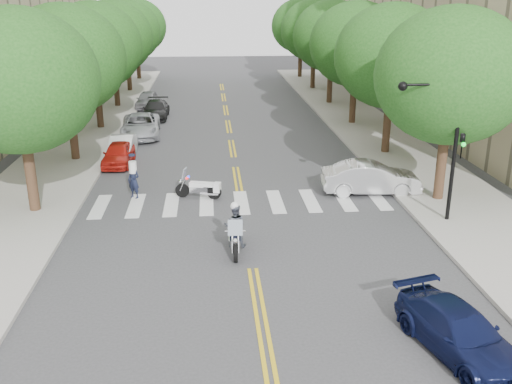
{
  "coord_description": "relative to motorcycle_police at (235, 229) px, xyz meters",
  "views": [
    {
      "loc": [
        -1.32,
        -17.3,
        8.8
      ],
      "look_at": [
        0.46,
        4.16,
        1.3
      ],
      "focal_mm": 40.0,
      "sensor_mm": 36.0,
      "label": 1
    }
  ],
  "objects": [
    {
      "name": "motorcycle_parked",
      "position": [
        -1.22,
        5.71,
        -0.36
      ],
      "size": [
        2.1,
        0.87,
        1.38
      ],
      "rotation": [
        0.0,
        0.0,
        1.31
      ],
      "color": "black",
      "rests_on": "ground"
    },
    {
      "name": "motorcycle_police",
      "position": [
        0.0,
        0.0,
        0.0
      ],
      "size": [
        0.8,
        2.33,
        1.89
      ],
      "rotation": [
        0.0,
        0.0,
        3.11
      ],
      "color": "black",
      "rests_on": "ground"
    },
    {
      "name": "tree_l_4",
      "position": [
        -8.29,
        36.48,
        4.71
      ],
      "size": [
        6.4,
        6.4,
        8.45
      ],
      "color": "#382316",
      "rests_on": "ground"
    },
    {
      "name": "parked_car_c",
      "position": [
        -5.26,
        17.98,
        -0.12
      ],
      "size": [
        2.74,
        5.36,
        1.45
      ],
      "primitive_type": "imported",
      "rotation": [
        0.0,
        0.0,
        0.07
      ],
      "color": "#A5A7AD",
      "rests_on": "ground"
    },
    {
      "name": "tree_r_2",
      "position": [
        9.31,
        20.48,
        4.71
      ],
      "size": [
        6.4,
        6.4,
        8.45
      ],
      "color": "#382316",
      "rests_on": "ground"
    },
    {
      "name": "tree_l_3",
      "position": [
        -8.29,
        28.48,
        4.71
      ],
      "size": [
        6.4,
        6.4,
        8.45
      ],
      "color": "#382316",
      "rests_on": "ground"
    },
    {
      "name": "sidewalk_left",
      "position": [
        -8.99,
        20.48,
        -0.77
      ],
      "size": [
        5.0,
        60.0,
        0.15
      ],
      "primitive_type": "cube",
      "color": "#9E9991",
      "rests_on": "ground"
    },
    {
      "name": "parked_car_b",
      "position": [
        -5.79,
        12.98,
        -0.23
      ],
      "size": [
        1.32,
        3.72,
        1.22
      ],
      "primitive_type": "imported",
      "rotation": [
        0.0,
        0.0,
        -0.01
      ],
      "color": "silver",
      "rests_on": "ground"
    },
    {
      "name": "tree_r_3",
      "position": [
        9.31,
        28.48,
        4.71
      ],
      "size": [
        6.4,
        6.4,
        8.45
      ],
      "color": "#382316",
      "rests_on": "ground"
    },
    {
      "name": "parked_car_e",
      "position": [
        -5.79,
        27.98,
        -0.17
      ],
      "size": [
        1.91,
        4.07,
        1.35
      ],
      "primitive_type": "imported",
      "rotation": [
        0.0,
        0.0,
        -0.08
      ],
      "color": "gray",
      "rests_on": "ground"
    },
    {
      "name": "parked_car_a",
      "position": [
        -5.77,
        11.48,
        -0.22
      ],
      "size": [
        1.59,
        3.68,
        1.24
      ],
      "primitive_type": "imported",
      "rotation": [
        0.0,
        0.0,
        -0.04
      ],
      "color": "red",
      "rests_on": "ground"
    },
    {
      "name": "tree_r_0",
      "position": [
        9.31,
        4.48,
        4.71
      ],
      "size": [
        6.4,
        6.4,
        8.45
      ],
      "color": "#382316",
      "rests_on": "ground"
    },
    {
      "name": "sedan_blue",
      "position": [
        5.44,
        -6.69,
        -0.24
      ],
      "size": [
        2.71,
        4.44,
        1.2
      ],
      "primitive_type": "imported",
      "rotation": [
        0.0,
        0.0,
        0.27
      ],
      "color": "#0D1336",
      "rests_on": "ground"
    },
    {
      "name": "tree_l_2",
      "position": [
        -8.29,
        20.48,
        4.71
      ],
      "size": [
        6.4,
        6.4,
        8.45
      ],
      "color": "#382316",
      "rests_on": "ground"
    },
    {
      "name": "tree_r_1",
      "position": [
        9.31,
        12.48,
        4.71
      ],
      "size": [
        6.4,
        6.4,
        8.45
      ],
      "color": "#382316",
      "rests_on": "ground"
    },
    {
      "name": "tree_l_1",
      "position": [
        -8.29,
        12.48,
        4.71
      ],
      "size": [
        6.4,
        6.4,
        8.45
      ],
      "color": "#382316",
      "rests_on": "ground"
    },
    {
      "name": "tree_l_5",
      "position": [
        -8.29,
        44.48,
        4.71
      ],
      "size": [
        6.4,
        6.4,
        8.45
      ],
      "color": "#382316",
      "rests_on": "ground"
    },
    {
      "name": "convertible",
      "position": [
        6.58,
        5.77,
        -0.1
      ],
      "size": [
        4.62,
        1.9,
        1.49
      ],
      "primitive_type": "imported",
      "rotation": [
        0.0,
        0.0,
        1.5
      ],
      "color": "silver",
      "rests_on": "ground"
    },
    {
      "name": "tree_r_4",
      "position": [
        9.31,
        36.48,
        4.71
      ],
      "size": [
        6.4,
        6.4,
        8.45
      ],
      "color": "#382316",
      "rests_on": "ground"
    },
    {
      "name": "officer_standing",
      "position": [
        -4.29,
        6.01,
        -0.01
      ],
      "size": [
        0.72,
        0.67,
        1.66
      ],
      "primitive_type": "imported",
      "rotation": [
        0.0,
        0.0,
        -0.6
      ],
      "color": "black",
      "rests_on": "ground"
    },
    {
      "name": "tree_l_0",
      "position": [
        -8.29,
        4.48,
        4.71
      ],
      "size": [
        6.4,
        6.4,
        8.45
      ],
      "color": "#382316",
      "rests_on": "ground"
    },
    {
      "name": "tree_r_5",
      "position": [
        9.31,
        44.48,
        4.71
      ],
      "size": [
        6.4,
        6.4,
        8.45
      ],
      "color": "#382316",
      "rests_on": "ground"
    },
    {
      "name": "ground",
      "position": [
        0.51,
        -1.52,
        -0.84
      ],
      "size": [
        140.0,
        140.0,
        0.0
      ],
      "primitive_type": "plane",
      "color": "#38383A",
      "rests_on": "ground"
    },
    {
      "name": "parked_car_d",
      "position": [
        -4.78,
        23.76,
        -0.19
      ],
      "size": [
        1.89,
        4.52,
        1.3
      ],
      "primitive_type": "imported",
      "rotation": [
        0.0,
        0.0,
        -0.02
      ],
      "color": "black",
      "rests_on": "ground"
    },
    {
      "name": "sidewalk_right",
      "position": [
        10.01,
        20.48,
        -0.77
      ],
      "size": [
        5.0,
        60.0,
        0.15
      ],
      "primitive_type": "cube",
      "color": "#9E9991",
      "rests_on": "ground"
    },
    {
      "name": "traffic_signal_pole",
      "position": [
        8.23,
        1.98,
        2.88
      ],
      "size": [
        2.82,
        0.42,
        6.0
      ],
      "color": "black",
      "rests_on": "ground"
    }
  ]
}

